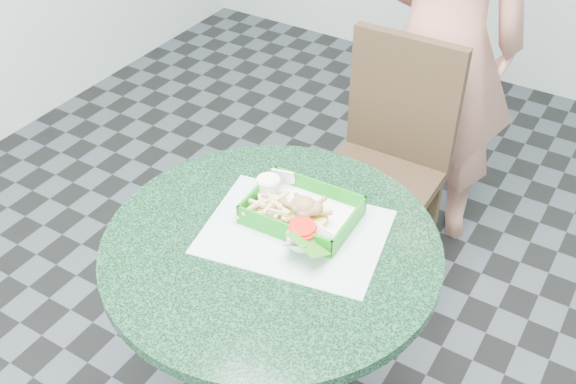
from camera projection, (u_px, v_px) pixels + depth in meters
The scene contains 9 objects.
cafe_table at pixel (272, 296), 1.74m from camera, with size 0.83×0.83×0.75m.
dining_chair at pixel (388, 153), 2.33m from camera, with size 0.39×0.39×0.93m.
diner_person at pixel (444, 28), 2.31m from camera, with size 0.64×0.42×1.75m, color tan.
placemat at pixel (295, 238), 1.66m from camera, with size 0.43×0.33×0.00m, color #A8C4C2.
food_basket at pixel (302, 220), 1.69m from camera, with size 0.26×0.19×0.05m.
crab_sandwich at pixel (304, 216), 1.65m from camera, with size 0.12×0.12×0.07m.
fries_pile at pixel (271, 209), 1.69m from camera, with size 0.11×0.12×0.04m, color #D6BC7B, non-canonical shape.
sauce_ramekin at pixel (270, 189), 1.74m from camera, with size 0.06×0.06×0.03m.
garnish_cup at pixel (302, 243), 1.59m from camera, with size 0.11×0.11×0.05m.
Camera 1 is at (0.66, -0.99, 1.88)m, focal length 42.00 mm.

